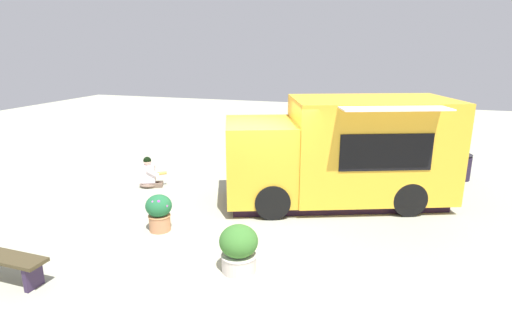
% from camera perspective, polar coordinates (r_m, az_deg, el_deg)
% --- Properties ---
extents(ground_plane, '(40.00, 40.00, 0.00)m').
position_cam_1_polar(ground_plane, '(9.90, 0.76, -6.37)').
color(ground_plane, '#A7A890').
extents(food_truck, '(5.79, 3.96, 2.58)m').
position_cam_1_polar(food_truck, '(10.46, 11.65, 1.66)').
color(food_truck, gold).
rests_on(food_truck, ground_plane).
extents(person_customer, '(0.78, 0.61, 0.86)m').
position_cam_1_polar(person_customer, '(11.99, -14.28, -1.15)').
color(person_customer, brown).
rests_on(person_customer, ground_plane).
extents(planter_flowering_near, '(0.55, 0.55, 0.79)m').
position_cam_1_polar(planter_flowering_near, '(9.09, -13.05, -5.96)').
color(planter_flowering_near, tan).
rests_on(planter_flowering_near, ground_plane).
extents(planter_flowering_far, '(0.67, 0.67, 0.85)m').
position_cam_1_polar(planter_flowering_far, '(7.34, -2.37, -11.01)').
color(planter_flowering_far, beige).
rests_on(planter_flowering_far, ground_plane).
extents(trash_bin, '(0.53, 0.53, 0.81)m').
position_cam_1_polar(trash_bin, '(13.61, 26.16, 0.05)').
color(trash_bin, '#21182D').
rests_on(trash_bin, ground_plane).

